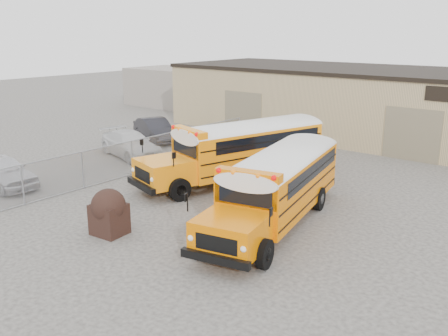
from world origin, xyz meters
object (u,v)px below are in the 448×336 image
Objects in this scene: car_silver at (2,171)px; car_dark at (155,130)px; school_bus_left at (327,132)px; tarp_bundle at (109,211)px; car_white at (130,144)px; school_bus_right at (320,150)px.

car_silver reaches higher than car_dark.
tarp_bundle is at bearing -94.43° from school_bus_left.
school_bus_left reaches higher than car_dark.
school_bus_left is 5.99× the size of tarp_bundle.
car_silver is at bearing -124.56° from school_bus_left.
school_bus_left is 2.26× the size of car_dark.
car_dark is at bearing 41.25° from car_white.
tarp_bundle is at bearing -90.69° from car_silver.
tarp_bundle reaches higher than car_dark.
car_dark is (-2.03, 3.89, 0.02)m from car_white.
school_bus_right is 11.46m from car_white.
tarp_bundle reaches higher than car_white.
tarp_bundle is at bearing -116.85° from car_dark.
school_bus_left is at bearing -32.53° from car_silver.
school_bus_left reaches higher than school_bus_right.
car_dark is (-11.54, -2.36, -0.94)m from school_bus_left.
school_bus_right is at bearing -66.47° from school_bus_left.
school_bus_left is 2.05× the size of car_white.
car_white is 4.38m from car_dark.
school_bus_right is 15.23m from car_silver.
school_bus_right reaches higher than car_silver.
car_silver is at bearing 177.29° from tarp_bundle.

